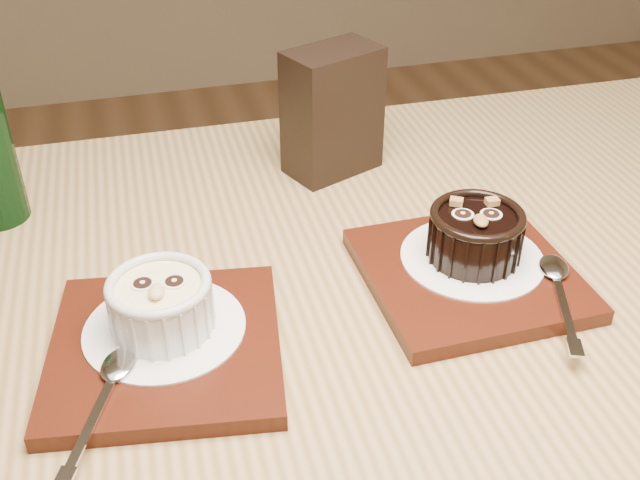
# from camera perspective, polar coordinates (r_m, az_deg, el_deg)

# --- Properties ---
(table) EXTENTS (1.21, 0.82, 0.75)m
(table) POSITION_cam_1_polar(r_m,az_deg,el_deg) (0.70, -1.01, -12.02)
(table) COLOR olive
(table) RESTS_ON ground
(tray_left) EXTENTS (0.21, 0.21, 0.01)m
(tray_left) POSITION_cam_1_polar(r_m,az_deg,el_deg) (0.61, -11.66, -8.05)
(tray_left) COLOR #42160B
(tray_left) RESTS_ON table
(doily_left) EXTENTS (0.13, 0.13, 0.00)m
(doily_left) POSITION_cam_1_polar(r_m,az_deg,el_deg) (0.62, -11.75, -6.56)
(doily_left) COLOR white
(doily_left) RESTS_ON tray_left
(ramekin_white) EXTENTS (0.08, 0.08, 0.05)m
(ramekin_white) POSITION_cam_1_polar(r_m,az_deg,el_deg) (0.60, -12.04, -4.66)
(ramekin_white) COLOR silver
(ramekin_white) RESTS_ON doily_left
(spoon_left) EXTENTS (0.08, 0.13, 0.01)m
(spoon_left) POSITION_cam_1_polar(r_m,az_deg,el_deg) (0.57, -16.26, -11.49)
(spoon_left) COLOR silver
(spoon_left) RESTS_ON tray_left
(tray_right) EXTENTS (0.18, 0.18, 0.01)m
(tray_right) POSITION_cam_1_polar(r_m,az_deg,el_deg) (0.69, 11.19, -2.57)
(tray_right) COLOR #42160B
(tray_right) RESTS_ON table
(doily_right) EXTENTS (0.13, 0.13, 0.00)m
(doily_right) POSITION_cam_1_polar(r_m,az_deg,el_deg) (0.70, 11.50, -1.31)
(doily_right) COLOR white
(doily_right) RESTS_ON tray_right
(ramekin_dark) EXTENTS (0.08, 0.08, 0.05)m
(ramekin_dark) POSITION_cam_1_polar(r_m,az_deg,el_deg) (0.68, 11.76, 0.55)
(ramekin_dark) COLOR black
(ramekin_dark) RESTS_ON doily_right
(spoon_right) EXTENTS (0.07, 0.13, 0.01)m
(spoon_right) POSITION_cam_1_polar(r_m,az_deg,el_deg) (0.67, 17.85, -3.72)
(spoon_right) COLOR silver
(spoon_right) RESTS_ON tray_right
(condiment_stand) EXTENTS (0.12, 0.09, 0.14)m
(condiment_stand) POSITION_cam_1_polar(r_m,az_deg,el_deg) (0.83, 0.95, 9.75)
(condiment_stand) COLOR black
(condiment_stand) RESTS_ON table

